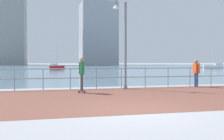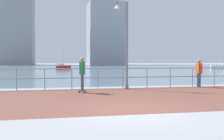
# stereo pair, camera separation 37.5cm
# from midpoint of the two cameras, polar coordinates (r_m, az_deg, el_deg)

# --- Properties ---
(ground) EXTENTS (220.00, 220.00, 0.00)m
(ground) POSITION_cam_midpoint_polar(r_m,az_deg,el_deg) (48.06, -8.97, 0.11)
(ground) COLOR #9E9EA3
(brick_paving) EXTENTS (28.00, 7.33, 0.01)m
(brick_paving) POSITION_cam_midpoint_polar(r_m,az_deg,el_deg) (11.35, 0.91, -5.72)
(brick_paving) COLOR brown
(brick_paving) RESTS_ON ground
(harbor_water) EXTENTS (180.00, 88.00, 0.00)m
(harbor_water) POSITION_cam_midpoint_polar(r_m,az_deg,el_deg) (59.70, -9.56, 0.46)
(harbor_water) COLOR slate
(harbor_water) RESTS_ON ground
(waterfront_railing) EXTENTS (25.25, 0.06, 1.12)m
(waterfront_railing) POSITION_cam_midpoint_polar(r_m,az_deg,el_deg) (14.86, -2.24, -0.93)
(waterfront_railing) COLOR #8C99A3
(waterfront_railing) RESTS_ON ground
(lamppost) EXTENTS (0.74, 0.56, 5.21)m
(lamppost) POSITION_cam_midpoint_polar(r_m,az_deg,el_deg) (14.69, 3.23, 7.28)
(lamppost) COLOR slate
(lamppost) RESTS_ON ground
(skateboarder) EXTENTS (0.41, 0.56, 1.69)m
(skateboarder) POSITION_cam_midpoint_polar(r_m,az_deg,el_deg) (12.96, -5.39, -0.29)
(skateboarder) COLOR black
(skateboarder) RESTS_ON ground
(bystander) EXTENTS (0.26, 0.55, 1.58)m
(bystander) POSITION_cam_midpoint_polar(r_m,az_deg,el_deg) (16.53, 18.22, -0.21)
(bystander) COLOR #384C7A
(bystander) RESTS_ON ground
(sailboat_blue) EXTENTS (3.45, 2.17, 4.65)m
(sailboat_blue) POSITION_cam_midpoint_polar(r_m,az_deg,el_deg) (53.11, 21.88, 0.64)
(sailboat_blue) COLOR white
(sailboat_blue) RESTS_ON ground
(sailboat_red) EXTENTS (2.65, 3.05, 4.36)m
(sailboat_red) POSITION_cam_midpoint_polar(r_m,az_deg,el_deg) (47.95, -9.86, 0.59)
(sailboat_red) COLOR #B21E1E
(sailboat_red) RESTS_ON ground
(tower_glass) EXTENTS (13.24, 12.78, 25.51)m
(tower_glass) POSITION_cam_midpoint_polar(r_m,az_deg,el_deg) (106.74, -1.27, 7.53)
(tower_glass) COLOR #A3A8B2
(tower_glass) RESTS_ON ground
(tower_slate) EXTENTS (13.58, 16.97, 42.33)m
(tower_slate) POSITION_cam_midpoint_polar(r_m,az_deg,el_deg) (110.13, -19.46, 11.66)
(tower_slate) COLOR #939993
(tower_slate) RESTS_ON ground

